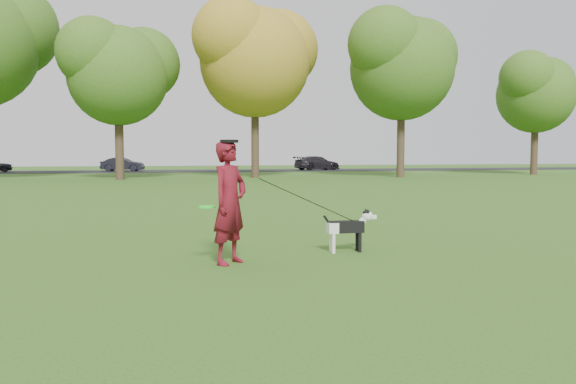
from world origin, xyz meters
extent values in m
plane|color=#285116|center=(0.00, 0.00, 0.00)|extent=(120.00, 120.00, 0.00)
cube|color=black|center=(0.00, 40.00, 0.01)|extent=(120.00, 7.00, 0.02)
imported|color=#5A0C0F|center=(-0.69, -0.23, 0.85)|extent=(0.72, 0.73, 1.70)
cube|color=black|center=(1.16, 0.28, 0.39)|extent=(0.56, 0.17, 0.18)
cube|color=white|center=(0.94, 0.28, 0.38)|extent=(0.16, 0.18, 0.16)
cylinder|color=white|center=(0.94, 0.22, 0.15)|extent=(0.06, 0.06, 0.30)
cylinder|color=white|center=(0.94, 0.34, 0.15)|extent=(0.06, 0.06, 0.30)
cylinder|color=black|center=(1.37, 0.22, 0.15)|extent=(0.06, 0.06, 0.30)
cylinder|color=black|center=(1.37, 0.34, 0.15)|extent=(0.06, 0.06, 0.30)
cylinder|color=white|center=(1.41, 0.28, 0.44)|extent=(0.18, 0.11, 0.20)
sphere|color=white|center=(1.51, 0.28, 0.55)|extent=(0.17, 0.17, 0.17)
sphere|color=black|center=(1.50, 0.28, 0.59)|extent=(0.13, 0.13, 0.13)
cube|color=white|center=(1.60, 0.28, 0.54)|extent=(0.11, 0.07, 0.06)
sphere|color=black|center=(1.66, 0.28, 0.54)|extent=(0.04, 0.04, 0.04)
cone|color=black|center=(1.50, 0.23, 0.64)|extent=(0.06, 0.06, 0.07)
cone|color=black|center=(1.50, 0.32, 0.64)|extent=(0.06, 0.06, 0.07)
cylinder|color=black|center=(0.89, 0.28, 0.46)|extent=(0.19, 0.04, 0.25)
cylinder|color=black|center=(1.35, 0.28, 0.45)|extent=(0.12, 0.12, 0.02)
imported|color=black|center=(-4.83, 40.00, 0.58)|extent=(3.58, 1.83, 1.12)
imported|color=black|center=(11.75, 40.00, 0.63)|extent=(4.52, 2.87, 1.22)
cylinder|color=#20FF21|center=(-1.01, -0.30, 0.80)|extent=(0.23, 0.23, 0.02)
cylinder|color=black|center=(-0.69, -0.23, 1.69)|extent=(0.25, 0.25, 0.04)
cylinder|color=#38281C|center=(-4.00, 25.50, 2.10)|extent=(0.48, 0.48, 4.20)
sphere|color=#426B1E|center=(-4.00, 25.50, 6.44)|extent=(5.60, 5.60, 5.60)
cylinder|color=#38281C|center=(4.00, 26.50, 2.52)|extent=(0.48, 0.48, 5.04)
sphere|color=#A58426|center=(4.00, 26.50, 7.73)|extent=(6.72, 6.72, 6.72)
cylinder|color=#38281C|center=(13.00, 25.00, 2.42)|extent=(0.48, 0.48, 4.83)
sphere|color=#426B1E|center=(13.00, 25.00, 7.41)|extent=(6.44, 6.44, 6.44)
cylinder|color=#38281C|center=(24.00, 27.00, 1.99)|extent=(0.48, 0.48, 3.99)
sphere|color=#426B1E|center=(24.00, 27.00, 6.12)|extent=(5.32, 5.32, 5.32)
camera|label=1|loc=(-1.58, -7.91, 1.53)|focal=35.00mm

